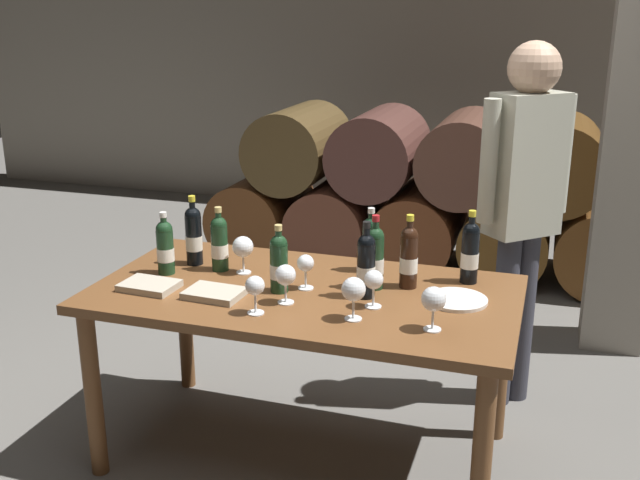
{
  "coord_description": "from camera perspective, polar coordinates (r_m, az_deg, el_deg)",
  "views": [
    {
      "loc": [
        0.91,
        -2.62,
        1.84
      ],
      "look_at": [
        0.0,
        0.2,
        0.91
      ],
      "focal_mm": 41.39,
      "sensor_mm": 36.0,
      "label": 1
    }
  ],
  "objects": [
    {
      "name": "wine_glass_0",
      "position": [
        2.66,
        2.61,
        -3.9
      ],
      "size": [
        0.09,
        0.09,
        0.16
      ],
      "color": "white",
      "rests_on": "dining_table"
    },
    {
      "name": "wine_glass_4",
      "position": [
        2.81,
        -2.69,
        -2.81
      ],
      "size": [
        0.08,
        0.08,
        0.16
      ],
      "color": "white",
      "rests_on": "dining_table"
    },
    {
      "name": "sommelier_presenting",
      "position": [
        3.47,
        15.47,
        3.49
      ],
      "size": [
        0.38,
        0.36,
        1.72
      ],
      "color": "#383842",
      "rests_on": "ground_plane"
    },
    {
      "name": "ground_plane",
      "position": [
        3.33,
        -1.1,
        -16.12
      ],
      "size": [
        14.0,
        14.0,
        0.0
      ],
      "primitive_type": "plane",
      "color": "#66635E"
    },
    {
      "name": "cellar_back_wall",
      "position": [
        6.9,
        10.6,
        13.5
      ],
      "size": [
        10.0,
        0.24,
        2.8
      ],
      "primitive_type": "cube",
      "color": "gray",
      "rests_on": "ground_plane"
    },
    {
      "name": "tasting_notebook",
      "position": [
        2.93,
        -8.18,
        -4.11
      ],
      "size": [
        0.23,
        0.17,
        0.03
      ],
      "primitive_type": "cube",
      "rotation": [
        0.0,
        0.0,
        -0.05
      ],
      "color": "#B2A893",
      "rests_on": "dining_table"
    },
    {
      "name": "wine_glass_1",
      "position": [
        2.95,
        -1.06,
        -1.93
      ],
      "size": [
        0.07,
        0.07,
        0.14
      ],
      "color": "white",
      "rests_on": "dining_table"
    },
    {
      "name": "serving_plate",
      "position": [
        2.91,
        10.5,
        -4.56
      ],
      "size": [
        0.24,
        0.24,
        0.01
      ],
      "primitive_type": "cylinder",
      "color": "white",
      "rests_on": "dining_table"
    },
    {
      "name": "wine_bottle_7",
      "position": [
        3.28,
        -9.74,
        0.38
      ],
      "size": [
        0.07,
        0.07,
        0.31
      ],
      "color": "black",
      "rests_on": "dining_table"
    },
    {
      "name": "wine_bottle_1",
      "position": [
        3.08,
        11.52,
        -0.9
      ],
      "size": [
        0.07,
        0.07,
        0.31
      ],
      "color": "black",
      "rests_on": "dining_table"
    },
    {
      "name": "wine_glass_5",
      "position": [
        2.72,
        -5.05,
        -3.65
      ],
      "size": [
        0.07,
        0.07,
        0.15
      ],
      "color": "white",
      "rests_on": "dining_table"
    },
    {
      "name": "wine_bottle_0",
      "position": [
        2.92,
        -3.19,
        -1.77
      ],
      "size": [
        0.07,
        0.07,
        0.28
      ],
      "color": "#19381E",
      "rests_on": "dining_table"
    },
    {
      "name": "stone_pillar",
      "position": [
        4.27,
        23.27,
        8.77
      ],
      "size": [
        0.32,
        0.32,
        2.6
      ],
      "primitive_type": "cube",
      "color": "gray",
      "rests_on": "ground_plane"
    },
    {
      "name": "wine_bottle_4",
      "position": [
        2.96,
        4.27,
        -1.33
      ],
      "size": [
        0.07,
        0.07,
        0.31
      ],
      "color": "#19381E",
      "rests_on": "dining_table"
    },
    {
      "name": "wine_bottle_8",
      "position": [
        2.98,
        6.88,
        -1.26
      ],
      "size": [
        0.07,
        0.07,
        0.3
      ],
      "color": "black",
      "rests_on": "dining_table"
    },
    {
      "name": "barrel_stack",
      "position": [
        5.46,
        7.81,
        3.52
      ],
      "size": [
        3.12,
        0.9,
        1.15
      ],
      "color": "brown",
      "rests_on": "ground_plane"
    },
    {
      "name": "wine_glass_6",
      "position": [
        2.78,
        4.17,
        -3.18
      ],
      "size": [
        0.07,
        0.07,
        0.15
      ],
      "color": "white",
      "rests_on": "dining_table"
    },
    {
      "name": "wine_bottle_2",
      "position": [
        2.86,
        3.58,
        -1.95
      ],
      "size": [
        0.07,
        0.07,
        0.31
      ],
      "color": "black",
      "rests_on": "dining_table"
    },
    {
      "name": "wine_bottle_5",
      "position": [
        3.19,
        -7.78,
        -0.22
      ],
      "size": [
        0.07,
        0.07,
        0.28
      ],
      "color": "#19381E",
      "rests_on": "dining_table"
    },
    {
      "name": "wine_glass_2",
      "position": [
        3.14,
        -5.98,
        -0.58
      ],
      "size": [
        0.09,
        0.09,
        0.16
      ],
      "color": "white",
      "rests_on": "dining_table"
    },
    {
      "name": "wine_bottle_3",
      "position": [
        3.19,
        -11.88,
        -0.52
      ],
      "size": [
        0.07,
        0.07,
        0.27
      ],
      "color": "#19381E",
      "rests_on": "dining_table"
    },
    {
      "name": "leather_ledger",
      "position": [
        3.06,
        -13.05,
        -3.46
      ],
      "size": [
        0.23,
        0.17,
        0.03
      ],
      "primitive_type": "cube",
      "rotation": [
        0.0,
        0.0,
        -0.05
      ],
      "color": "#B2A893",
      "rests_on": "dining_table"
    },
    {
      "name": "dining_table",
      "position": [
        3.01,
        -1.18,
        -5.47
      ],
      "size": [
        1.7,
        0.9,
        0.76
      ],
      "color": "brown",
      "rests_on": "ground_plane"
    },
    {
      "name": "wine_bottle_6",
      "position": [
        3.16,
        3.94,
        -0.28
      ],
      "size": [
        0.07,
        0.07,
        0.28
      ],
      "color": "black",
      "rests_on": "dining_table"
    },
    {
      "name": "wine_glass_3",
      "position": [
        2.6,
        8.78,
        -4.61
      ],
      "size": [
        0.09,
        0.09,
        0.16
      ],
      "color": "white",
      "rests_on": "dining_table"
    }
  ]
}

